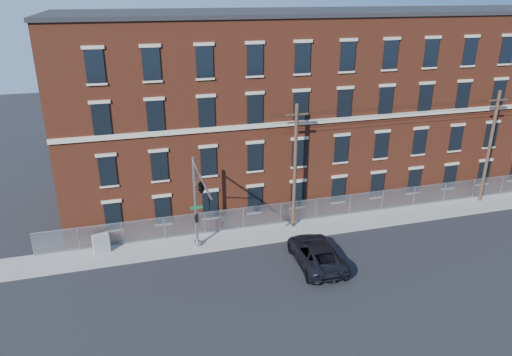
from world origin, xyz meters
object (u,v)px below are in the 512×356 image
Objects in this scene: traffic_signal_mast at (200,193)px; utility_cabinet at (101,244)px; utility_pole_near at (295,165)px; pickup_truck at (316,253)px.

utility_cabinet is (-6.84, 3.31, -4.56)m from traffic_signal_mast.
traffic_signal_mast is 8.86m from utility_cabinet.
utility_pole_near reaches higher than traffic_signal_mast.
pickup_truck is (-0.43, -5.68, -4.48)m from utility_pole_near.
utility_cabinet is at bearing -179.59° from utility_pole_near.
traffic_signal_mast is at bearing -14.00° from pickup_truck.
pickup_truck is 4.33× the size of utility_cabinet.
utility_cabinet is at bearing -18.52° from pickup_truck.
utility_pole_near is at bearing -14.41° from utility_cabinet.
pickup_truck is at bearing -94.29° from utility_pole_near.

